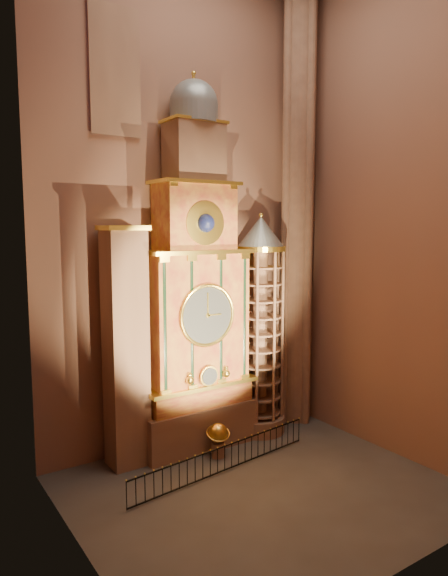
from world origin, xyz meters
TOP-DOWN VIEW (x-y plane):
  - floor at (0.00, 0.00)m, footprint 14.00×14.00m
  - wall_back at (0.00, 6.00)m, footprint 22.00×0.00m
  - wall_left at (-7.00, 0.00)m, footprint 0.00×22.00m
  - wall_right at (7.00, 0.00)m, footprint 0.00×22.00m
  - astronomical_clock at (0.00, 4.96)m, footprint 5.60×2.41m
  - portrait_tower at (-3.40, 4.98)m, footprint 1.80×1.60m
  - stair_turret at (3.50, 4.70)m, footprint 2.50×2.50m
  - gothic_pier at (6.10, 5.00)m, footprint 2.04×2.04m
  - stained_glass_window at (-3.20, 5.92)m, footprint 2.20×0.14m
  - celestial_globe at (0.17, 3.37)m, footprint 1.25×1.21m
  - iron_railing at (-0.39, 2.03)m, footprint 9.16×1.09m

SIDE VIEW (x-z plane):
  - floor at x=0.00m, z-range 0.00..0.00m
  - iron_railing at x=-0.39m, z-range 0.05..1.14m
  - celestial_globe at x=0.17m, z-range 0.15..1.69m
  - portrait_tower at x=-3.40m, z-range 0.05..10.25m
  - stair_turret at x=3.50m, z-range -0.13..10.67m
  - astronomical_clock at x=0.00m, z-range -1.67..15.03m
  - wall_back at x=0.00m, z-range 0.00..22.00m
  - wall_left at x=-7.00m, z-range 0.00..22.00m
  - wall_right at x=7.00m, z-range 0.00..22.00m
  - gothic_pier at x=6.10m, z-range 0.00..22.00m
  - stained_glass_window at x=-3.20m, z-range 13.90..19.10m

